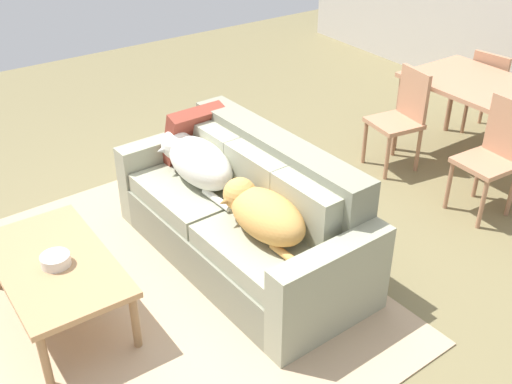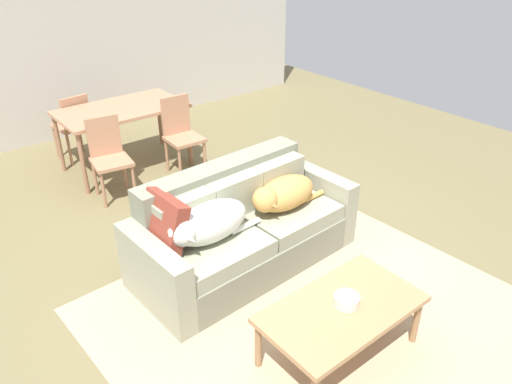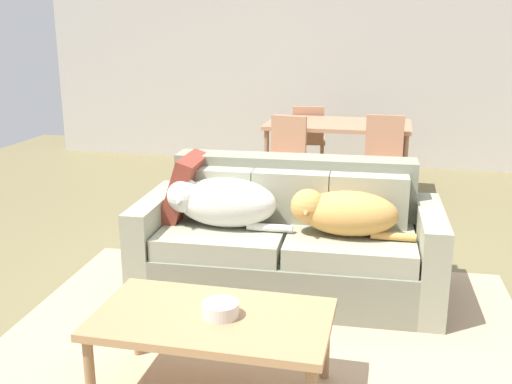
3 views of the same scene
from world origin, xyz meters
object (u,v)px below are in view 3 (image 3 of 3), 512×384
Objects in this scene: dining_chair_near_right at (383,160)px; dog_on_left_cushion at (220,202)px; coffee_table at (212,324)px; dining_chair_far_left at (308,138)px; couch at (289,242)px; dining_table at (338,129)px; throw_pillow_by_left_arm at (185,188)px; bowl_on_coffee_table at (221,309)px; dining_chair_near_left at (285,158)px; dog_on_right_cushion at (343,212)px.

dog_on_left_cushion is at bearing -113.23° from dining_chair_near_right.
coffee_table is 4.42m from dining_chair_far_left.
dining_table is at bearing 85.44° from couch.
throw_pillow_by_left_arm is 3.11m from dining_chair_far_left.
throw_pillow_by_left_arm is at bearing -108.62° from dining_table.
bowl_on_coffee_table is at bearing 3.76° from coffee_table.
dining_chair_far_left is at bearing 92.76° from bowl_on_coffee_table.
couch is 2.39× the size of dog_on_left_cushion.
dining_chair_near_right is (0.67, 3.27, 0.04)m from bowl_on_coffee_table.
coffee_table is 3.24m from dining_chair_near_left.
throw_pillow_by_left_arm is at bearing 149.72° from dog_on_left_cushion.
dining_chair_near_right reaches higher than coffee_table.
bowl_on_coffee_table is at bearing -76.40° from dog_on_left_cushion.
dining_table is 0.78m from dining_chair_near_left.
dining_chair_near_right is (1.01, 2.08, -0.13)m from dog_on_left_cushion.
dining_chair_near_right reaches higher than dining_chair_far_left.
dining_table is (0.53, 2.64, 0.06)m from dog_on_left_cushion.
throw_pillow_by_left_arm is at bearing 175.93° from couch.
bowl_on_coffee_table is 0.19× the size of dining_chair_near_right.
dining_chair_near_left is (-0.74, 2.04, -0.12)m from dog_on_right_cushion.
dog_on_right_cushion is 2.17m from dining_chair_near_left.
dining_chair_near_right is (1.32, 1.92, -0.16)m from throw_pillow_by_left_arm.
dog_on_left_cushion is 2.05m from dining_chair_near_left.
couch is at bearing -92.07° from dining_table.
dining_chair_far_left is at bearing 92.22° from coffee_table.
coffee_table is at bearing -99.60° from dining_chair_near_right.
dog_on_left_cushion reaches higher than dog_on_right_cushion.
couch is 3.11m from dining_chair_far_left.
throw_pillow_by_left_arm is 0.51× the size of dining_chair_near_left.
coffee_table is at bearing -78.29° from dog_on_left_cushion.
dining_chair_near_right is (0.20, 2.07, -0.11)m from dog_on_right_cushion.
throw_pillow_by_left_arm is (-0.75, 0.02, 0.34)m from couch.
dining_chair_near_left is at bearing 79.31° from dining_chair_far_left.
dining_chair_near_left reaches higher than dog_on_left_cushion.
couch is at bearing 85.63° from bowl_on_coffee_table.
couch reaches higher than coffee_table.
dining_chair_near_left is (0.07, 2.05, -0.14)m from dog_on_left_cushion.
dining_chair_far_left is (0.06, 1.18, -0.01)m from dining_chair_near_left.
throw_pillow_by_left_arm reaches higher than dining_chair_far_left.
dining_chair_far_left is (0.13, 3.23, -0.15)m from dog_on_left_cushion.
coffee_table is 1.26× the size of dining_chair_near_left.
bowl_on_coffee_table is at bearing -92.87° from dining_table.
bowl_on_coffee_table is (0.04, 0.00, 0.08)m from coffee_table.
dining_chair_far_left is at bearing 93.31° from couch.
dining_chair_near_right is at bearing -49.18° from dining_table.
dining_chair_near_right is 1.45m from dining_chair_far_left.
dog_on_left_cushion is 2.32m from dining_chair_near_right.
bowl_on_coffee_table is 3.34m from dining_chair_near_right.
bowl_on_coffee_table is at bearing -76.85° from dining_chair_near_left.
dining_chair_far_left reaches higher than coffee_table.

